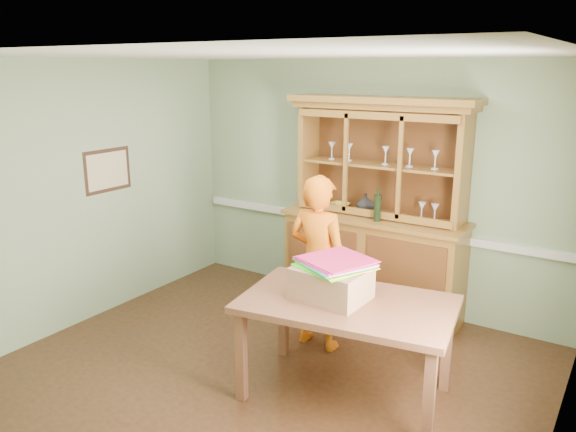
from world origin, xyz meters
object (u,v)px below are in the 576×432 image
Objects in this scene: cardboard_box at (331,283)px; person at (318,262)px; china_hutch at (375,240)px; dining_table at (347,312)px.

person is at bearing 126.88° from cardboard_box.
china_hutch is 1.00m from person.
china_hutch is at bearing 98.22° from dining_table.
person is (-0.63, 0.63, 0.11)m from dining_table.
person is (-0.12, -1.00, 0.02)m from china_hutch.
dining_table is 3.22× the size of cardboard_box.
cardboard_box is at bearing -178.64° from dining_table.
dining_table is at bearing 10.28° from cardboard_box.
china_hutch is 4.19× the size of cardboard_box.
china_hutch is at bearing 102.52° from cardboard_box.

